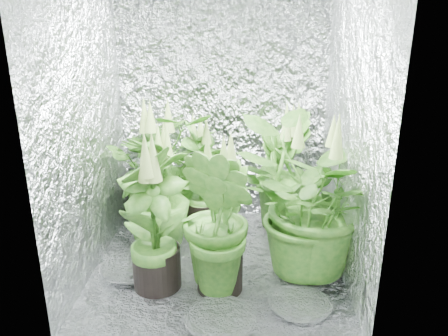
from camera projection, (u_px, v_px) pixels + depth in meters
name	position (u px, v px, depth m)	size (l,w,h in m)	color
ground	(217.00, 262.00, 2.95)	(1.60, 1.60, 0.00)	silver
walls	(217.00, 117.00, 2.62)	(1.62, 1.62, 2.00)	silver
plant_a	(162.00, 168.00, 3.35)	(1.04, 1.04, 1.01)	black
plant_b	(202.00, 179.00, 3.30)	(0.57, 0.57, 0.90)	black
plant_c	(282.00, 172.00, 3.33)	(0.57, 0.57, 0.99)	black
plant_d	(157.00, 195.00, 3.01)	(0.62, 0.62, 0.90)	black
plant_e	(311.00, 202.00, 2.64)	(1.08, 1.08, 1.06)	black
plant_f	(154.00, 220.00, 2.55)	(0.66, 0.66, 1.00)	black
plant_g	(220.00, 222.00, 2.52)	(0.68, 0.68, 0.98)	black
circulation_fan	(298.00, 207.00, 3.46)	(0.17, 0.29, 0.34)	black
plant_label	(230.00, 247.00, 2.54)	(0.05, 0.01, 0.07)	white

